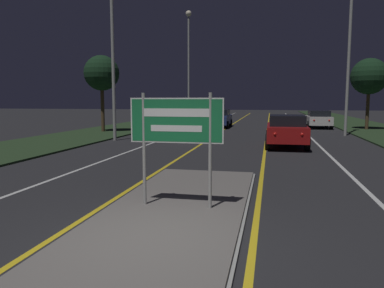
# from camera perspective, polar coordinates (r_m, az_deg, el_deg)

# --- Properties ---
(ground_plane) EXTENTS (160.00, 160.00, 0.00)m
(ground_plane) POSITION_cam_1_polar(r_m,az_deg,el_deg) (6.04, -6.85, -15.10)
(ground_plane) COLOR #232326
(median_island) EXTENTS (2.83, 7.92, 0.10)m
(median_island) POSITION_cam_1_polar(r_m,az_deg,el_deg) (7.73, -2.33, -9.82)
(median_island) COLOR #999993
(median_island) RESTS_ON ground_plane
(verge_left) EXTENTS (5.00, 100.00, 0.08)m
(verge_left) POSITION_cam_1_polar(r_m,az_deg,el_deg) (27.81, -12.20, 2.05)
(verge_left) COLOR #23381E
(verge_left) RESTS_ON ground_plane
(centre_line_yellow_left) EXTENTS (0.12, 70.00, 0.01)m
(centre_line_yellow_left) POSITION_cam_1_polar(r_m,az_deg,el_deg) (30.58, 5.41, 2.51)
(centre_line_yellow_left) COLOR gold
(centre_line_yellow_left) RESTS_ON ground_plane
(centre_line_yellow_right) EXTENTS (0.12, 70.00, 0.01)m
(centre_line_yellow_right) POSITION_cam_1_polar(r_m,az_deg,el_deg) (30.39, 11.45, 2.38)
(centre_line_yellow_right) COLOR gold
(centre_line_yellow_right) RESTS_ON ground_plane
(lane_line_white_left) EXTENTS (0.12, 70.00, 0.01)m
(lane_line_white_left) POSITION_cam_1_polar(r_m,az_deg,el_deg) (30.98, 0.64, 2.60)
(lane_line_white_left) COLOR silver
(lane_line_white_left) RESTS_ON ground_plane
(lane_line_white_right) EXTENTS (0.12, 70.00, 0.01)m
(lane_line_white_right) POSITION_cam_1_polar(r_m,az_deg,el_deg) (30.48, 16.33, 2.26)
(lane_line_white_right) COLOR silver
(lane_line_white_right) RESTS_ON ground_plane
(edge_line_white_left) EXTENTS (0.10, 70.00, 0.01)m
(edge_line_white_left) POSITION_cam_1_polar(r_m,az_deg,el_deg) (31.70, -4.69, 2.67)
(edge_line_white_left) COLOR silver
(edge_line_white_left) RESTS_ON ground_plane
(edge_line_white_right) EXTENTS (0.10, 70.00, 0.01)m
(edge_line_white_right) POSITION_cam_1_polar(r_m,az_deg,el_deg) (30.86, 21.90, 2.09)
(edge_line_white_right) COLOR silver
(edge_line_white_right) RESTS_ON ground_plane
(highway_sign) EXTENTS (1.89, 0.07, 2.28)m
(highway_sign) POSITION_cam_1_polar(r_m,az_deg,el_deg) (7.42, -2.40, 2.68)
(highway_sign) COLOR #9E9E99
(highway_sign) RESTS_ON median_island
(streetlight_left_near) EXTENTS (0.60, 0.60, 9.74)m
(streetlight_left_near) POSITION_cam_1_polar(r_m,az_deg,el_deg) (21.60, -12.10, 18.33)
(streetlight_left_near) COLOR #9E9E99
(streetlight_left_near) RESTS_ON ground_plane
(streetlight_left_far) EXTENTS (0.57, 0.57, 10.76)m
(streetlight_left_far) POSITION_cam_1_polar(r_m,az_deg,el_deg) (37.38, -0.52, 14.11)
(streetlight_left_far) COLOR #9E9E99
(streetlight_left_far) RESTS_ON ground_plane
(streetlight_right_near) EXTENTS (0.48, 0.48, 9.92)m
(streetlight_right_near) POSITION_cam_1_polar(r_m,az_deg,el_deg) (25.63, 22.91, 14.85)
(streetlight_right_near) COLOR #9E9E99
(streetlight_right_near) RESTS_ON ground_plane
(car_receding_0) EXTENTS (1.94, 4.27, 1.53)m
(car_receding_0) POSITION_cam_1_polar(r_m,az_deg,el_deg) (18.42, 14.20, 2.08)
(car_receding_0) COLOR maroon
(car_receding_0) RESTS_ON ground_plane
(car_receding_1) EXTENTS (1.87, 4.05, 1.41)m
(car_receding_1) POSITION_cam_1_polar(r_m,az_deg,el_deg) (31.58, 18.71, 3.66)
(car_receding_1) COLOR silver
(car_receding_1) RESTS_ON ground_plane
(car_approaching_0) EXTENTS (1.95, 4.80, 1.42)m
(car_approaching_0) POSITION_cam_1_polar(r_m,az_deg,el_deg) (22.18, 0.30, 2.88)
(car_approaching_0) COLOR silver
(car_approaching_0) RESTS_ON ground_plane
(car_approaching_1) EXTENTS (1.91, 4.31, 1.47)m
(car_approaching_1) POSITION_cam_1_polar(r_m,az_deg,el_deg) (30.78, 4.11, 3.98)
(car_approaching_1) COLOR navy
(car_approaching_1) RESTS_ON ground_plane
(car_approaching_2) EXTENTS (2.01, 4.29, 1.43)m
(car_approaching_2) POSITION_cam_1_polar(r_m,az_deg,el_deg) (42.92, 1.61, 4.76)
(car_approaching_2) COLOR maroon
(car_approaching_2) RESTS_ON ground_plane
(roadside_palm_left) EXTENTS (2.38, 2.38, 5.17)m
(roadside_palm_left) POSITION_cam_1_polar(r_m,az_deg,el_deg) (26.53, -13.60, 10.40)
(roadside_palm_left) COLOR #4C3823
(roadside_palm_left) RESTS_ON verge_left
(roadside_palm_right) EXTENTS (2.63, 2.63, 5.19)m
(roadside_palm_right) POSITION_cam_1_polar(r_m,az_deg,el_deg) (30.59, 25.40, 9.25)
(roadside_palm_right) COLOR #4C3823
(roadside_palm_right) RESTS_ON verge_right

